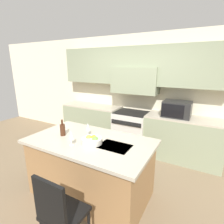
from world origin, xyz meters
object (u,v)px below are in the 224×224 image
wine_bottle (63,129)px  fruit_bowl (92,140)px  wine_glass_near (71,136)px  range_stove (131,130)px  wine_glass_far (88,127)px  island_chair (59,212)px  microwave (177,109)px

wine_bottle → fruit_bowl: 0.58m
wine_bottle → wine_glass_near: 0.41m
wine_bottle → wine_glass_near: wine_bottle is taller
range_stove → wine_glass_far: wine_glass_far is taller
island_chair → wine_glass_far: size_ratio=4.70×
wine_glass_far → fruit_bowl: (0.22, -0.20, -0.10)m
range_stove → wine_glass_near: (-0.05, -2.04, 0.60)m
wine_bottle → wine_glass_far: 0.40m
island_chair → range_stove: bearing=97.3°
microwave → island_chair: bearing=-103.3°
range_stove → wine_bottle: (-0.41, -1.84, 0.56)m
wine_glass_far → fruit_bowl: size_ratio=0.72×
island_chair → wine_bottle: (-0.76, 0.87, 0.47)m
range_stove → wine_bottle: bearing=-102.5°
wine_bottle → wine_glass_far: wine_bottle is taller
fruit_bowl → wine_bottle: bearing=178.5°
island_chair → microwave: bearing=76.7°
range_stove → wine_glass_near: size_ratio=4.38×
range_stove → wine_glass_far: size_ratio=4.38×
island_chair → wine_glass_near: bearing=120.8°
wine_glass_far → fruit_bowl: 0.31m
microwave → wine_bottle: size_ratio=2.14×
microwave → wine_bottle: bearing=-127.0°
wine_glass_near → fruit_bowl: (0.22, 0.19, -0.10)m
island_chair → fruit_bowl: fruit_bowl is taller
wine_glass_near → wine_glass_far: bearing=89.8°
fruit_bowl → island_chair: bearing=-78.1°
island_chair → fruit_bowl: 0.97m
microwave → wine_glass_far: microwave is taller
wine_glass_far → fruit_bowl: bearing=-42.2°
microwave → island_chair: 2.86m
microwave → wine_glass_near: (-1.04, -2.06, -0.05)m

